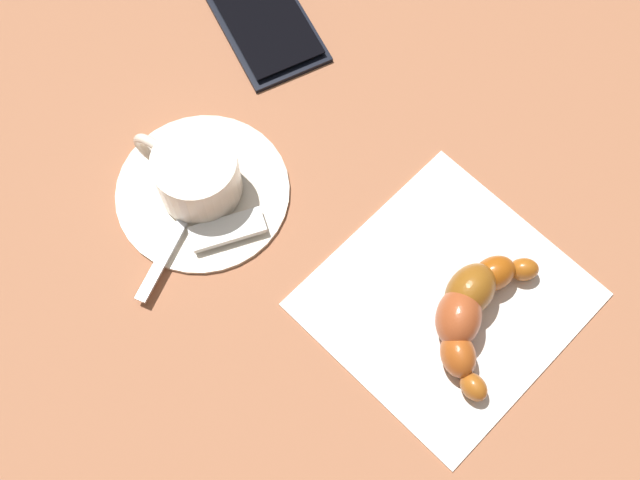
% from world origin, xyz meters
% --- Properties ---
extents(ground_plane, '(1.80, 1.80, 0.00)m').
position_xyz_m(ground_plane, '(0.00, 0.00, 0.00)').
color(ground_plane, '#985E3F').
extents(saucer, '(0.14, 0.14, 0.01)m').
position_xyz_m(saucer, '(0.12, 0.00, 0.00)').
color(saucer, beige).
rests_on(saucer, ground).
extents(espresso_cup, '(0.10, 0.07, 0.05)m').
position_xyz_m(espresso_cup, '(0.12, 0.00, 0.03)').
color(espresso_cup, beige).
rests_on(espresso_cup, saucer).
extents(teaspoon, '(0.03, 0.13, 0.01)m').
position_xyz_m(teaspoon, '(0.12, 0.02, 0.01)').
color(teaspoon, silver).
rests_on(teaspoon, saucer).
extents(sugar_packet, '(0.06, 0.06, 0.01)m').
position_xyz_m(sugar_packet, '(0.08, 0.02, 0.01)').
color(sugar_packet, white).
rests_on(sugar_packet, saucer).
extents(napkin, '(0.23, 0.23, 0.00)m').
position_xyz_m(napkin, '(-0.10, -0.02, 0.00)').
color(napkin, silver).
rests_on(napkin, ground).
extents(croissant, '(0.07, 0.13, 0.04)m').
position_xyz_m(croissant, '(-0.12, -0.01, 0.02)').
color(croissant, '#9E5216').
rests_on(croissant, napkin).
extents(cell_phone, '(0.16, 0.14, 0.01)m').
position_xyz_m(cell_phone, '(0.17, -0.18, 0.01)').
color(cell_phone, black).
rests_on(cell_phone, ground).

